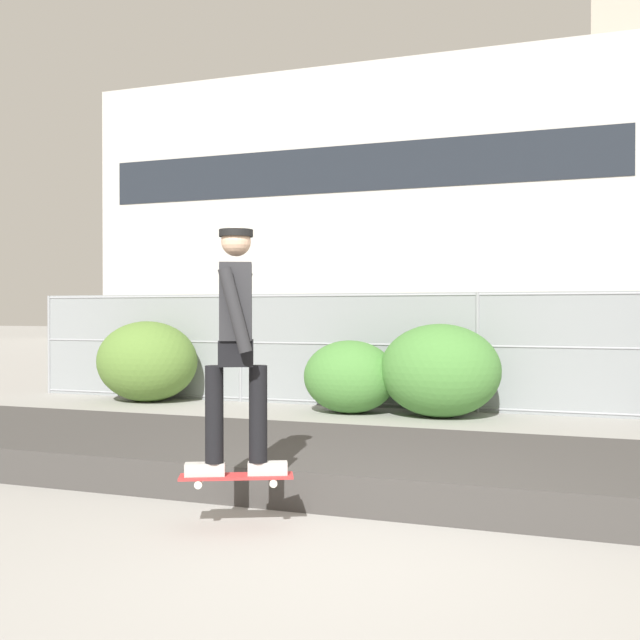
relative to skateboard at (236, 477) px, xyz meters
name	(u,v)px	position (x,y,z in m)	size (l,w,h in m)	color
ground_plane	(320,553)	(0.72, -0.26, -0.38)	(120.00, 120.00, 0.00)	gray
gravel_berm	(398,466)	(0.72, 1.82, -0.22)	(14.98, 2.46, 0.31)	#3D3A38
skateboard	(236,477)	(0.00, 0.00, 0.00)	(0.81, 0.51, 0.07)	#B22D2D
skater	(236,334)	(0.00, 0.00, 1.01)	(0.70, 0.62, 1.76)	#B2ADA8
chain_fence	(477,352)	(0.72, 6.89, 0.55)	(16.17, 0.06, 1.85)	gray
parked_car_near	(327,347)	(-2.60, 9.37, 0.46)	(4.55, 2.27, 1.66)	#566B4C
library_building	(375,215)	(-10.03, 39.53, 7.08)	(31.24, 11.51, 14.91)	#B2AFA8
shrub_left	(147,361)	(-4.82, 6.34, 0.31)	(1.79, 1.46, 1.38)	#567A33
shrub_center	(350,377)	(-1.09, 6.11, 0.18)	(1.44, 1.18, 1.11)	#477F38
shrub_right	(440,371)	(0.29, 6.14, 0.31)	(1.77, 1.45, 1.37)	#477F38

